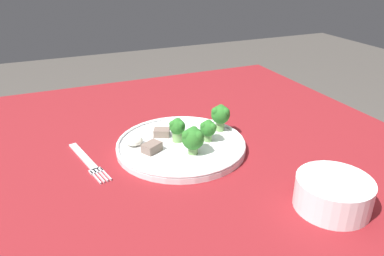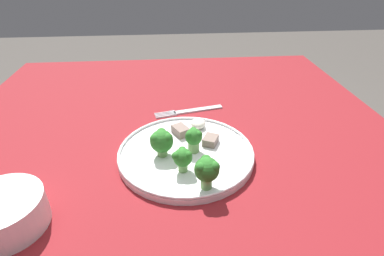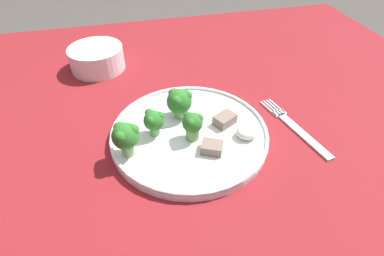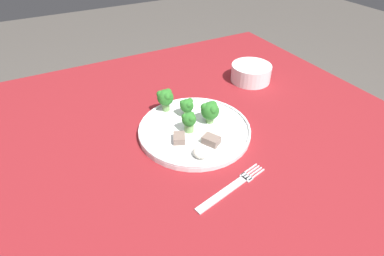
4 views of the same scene
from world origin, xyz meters
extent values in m
cube|color=maroon|center=(0.00, 0.00, 0.74)|extent=(1.13, 1.04, 0.03)
cylinder|color=brown|center=(-0.50, 0.46, 0.36)|extent=(0.06, 0.06, 0.73)
cylinder|color=brown|center=(0.50, 0.46, 0.36)|extent=(0.06, 0.06, 0.73)
cylinder|color=white|center=(-0.05, -0.02, 0.76)|extent=(0.27, 0.27, 0.01)
torus|color=white|center=(-0.05, -0.02, 0.77)|extent=(0.27, 0.27, 0.01)
cube|color=silver|center=(0.14, -0.07, 0.76)|extent=(0.04, 0.13, 0.00)
cube|color=silver|center=(0.13, 0.00, 0.76)|extent=(0.03, 0.02, 0.00)
cube|color=silver|center=(0.13, 0.02, 0.76)|extent=(0.01, 0.05, 0.00)
cube|color=silver|center=(0.13, 0.02, 0.76)|extent=(0.01, 0.05, 0.00)
cube|color=silver|center=(0.12, 0.02, 0.76)|extent=(0.01, 0.05, 0.00)
cube|color=silver|center=(0.11, 0.02, 0.76)|extent=(0.01, 0.05, 0.00)
cylinder|color=white|center=(-0.21, 0.26, 0.78)|extent=(0.12, 0.12, 0.05)
cylinder|color=silver|center=(-0.21, 0.26, 0.78)|extent=(0.10, 0.10, 0.04)
cylinder|color=#709E56|center=(-0.06, 0.03, 0.78)|extent=(0.02, 0.02, 0.02)
sphere|color=#286B23|center=(-0.06, 0.03, 0.80)|extent=(0.05, 0.05, 0.05)
sphere|color=#286B23|center=(-0.05, 0.03, 0.81)|extent=(0.02, 0.02, 0.02)
sphere|color=#286B23|center=(-0.07, 0.04, 0.81)|extent=(0.02, 0.02, 0.02)
sphere|color=#286B23|center=(-0.07, 0.01, 0.81)|extent=(0.02, 0.02, 0.02)
cylinder|color=#709E56|center=(-0.05, -0.04, 0.78)|extent=(0.02, 0.02, 0.02)
sphere|color=#286B23|center=(-0.05, -0.04, 0.80)|extent=(0.03, 0.03, 0.03)
sphere|color=#286B23|center=(-0.04, -0.04, 0.81)|extent=(0.02, 0.02, 0.02)
sphere|color=#286B23|center=(-0.06, -0.03, 0.81)|extent=(0.02, 0.02, 0.02)
sphere|color=#286B23|center=(-0.06, -0.05, 0.81)|extent=(0.02, 0.02, 0.02)
cylinder|color=#709E56|center=(-0.16, -0.05, 0.78)|extent=(0.02, 0.02, 0.02)
sphere|color=#286B23|center=(-0.16, -0.05, 0.81)|extent=(0.04, 0.04, 0.04)
sphere|color=#286B23|center=(-0.15, -0.05, 0.82)|extent=(0.02, 0.02, 0.02)
sphere|color=#286B23|center=(-0.17, -0.04, 0.82)|extent=(0.02, 0.02, 0.02)
sphere|color=#286B23|center=(-0.17, -0.06, 0.82)|extent=(0.02, 0.02, 0.02)
cylinder|color=#709E56|center=(-0.11, -0.01, 0.78)|extent=(0.02, 0.02, 0.02)
sphere|color=#286B23|center=(-0.11, -0.01, 0.80)|extent=(0.03, 0.03, 0.03)
sphere|color=#286B23|center=(-0.10, -0.01, 0.81)|extent=(0.02, 0.02, 0.02)
sphere|color=#286B23|center=(-0.12, 0.00, 0.81)|extent=(0.02, 0.02, 0.02)
sphere|color=#286B23|center=(-0.12, -0.02, 0.81)|extent=(0.02, 0.02, 0.02)
cube|color=#756056|center=(0.01, -0.01, 0.78)|extent=(0.05, 0.04, 0.02)
cube|color=#756056|center=(-0.03, -0.07, 0.78)|extent=(0.04, 0.04, 0.02)
ellipsoid|color=silver|center=(0.04, -0.06, 0.78)|extent=(0.04, 0.03, 0.02)
camera|label=1|loc=(0.20, 0.63, 1.13)|focal=35.00mm
camera|label=2|loc=(-0.54, 0.01, 1.12)|focal=28.00mm
camera|label=3|loc=(-0.14, -0.40, 1.12)|focal=28.00mm
camera|label=4|loc=(0.45, -0.30, 1.21)|focal=28.00mm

